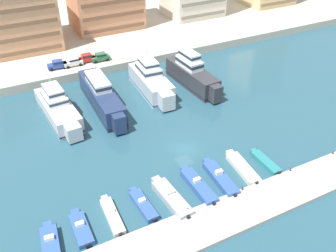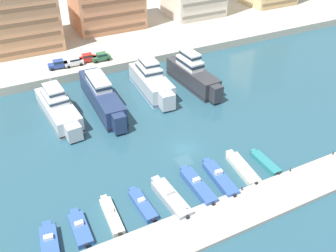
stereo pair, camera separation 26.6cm
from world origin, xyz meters
The scene contains 25 objects.
ground_plane centered at (0.00, 0.00, 0.00)m, with size 400.00×400.00×0.00m, color #285160.
quay_promenade centered at (0.00, 65.80, 0.91)m, with size 180.00×70.00×1.81m, color #BCB29E.
pier_dock centered at (0.00, -14.97, 0.28)m, with size 120.00×6.01×0.55m, color #A8A399.
yacht_silver_far_left centered at (-15.49, 18.15, 2.04)m, with size 5.42×17.32×7.45m.
yacht_navy_left centered at (-7.36, 18.29, 2.25)m, with size 4.28×20.52×7.23m.
yacht_silver_mid_left centered at (3.25, 19.39, 2.35)m, with size 5.42×16.72×8.14m.
yacht_charcoal_center_left centered at (11.73, 17.83, 2.58)m, with size 4.65×17.30×8.81m.
motorboat_blue_far_left centered at (-23.21, -9.14, 0.55)m, with size 2.53×6.28×1.55m.
motorboat_blue_left centered at (-19.38, -8.47, 0.39)m, with size 2.01×6.46×1.20m.
motorboat_cream_mid_left centered at (-15.24, -8.31, 0.41)m, with size 1.78×7.26×1.27m.
motorboat_blue_center_left centered at (-10.94, -8.37, 0.41)m, with size 1.88×6.77×1.15m.
motorboat_grey_center centered at (-7.18, -9.11, 0.55)m, with size 2.65×8.78×1.54m.
motorboat_blue_center_right centered at (-2.76, -8.75, 0.55)m, with size 1.86×8.43×1.59m.
motorboat_blue_mid_right centered at (0.87, -8.74, 0.52)m, with size 2.36×8.54×1.60m.
motorboat_cream_right centered at (5.15, -8.31, 0.42)m, with size 2.62×8.10×1.25m.
motorboat_teal_far_right centered at (8.96, -8.90, 0.41)m, with size 1.56×6.40×0.86m.
car_blue_far_left centered at (-11.52, 34.63, 2.79)m, with size 4.20×2.13×1.80m.
car_white_left centered at (-8.23, 34.38, 2.79)m, with size 4.10×1.92×1.80m.
car_red_mid_left centered at (-5.12, 34.97, 2.79)m, with size 4.15×2.03×1.80m.
car_green_center_left centered at (-2.17, 34.14, 2.79)m, with size 4.12×1.96×1.80m.
apartment_block_left centered at (-16.81, 50.80, 9.76)m, with size 18.71×15.53×17.79m.
bollard_west centered at (-6.40, -12.22, 0.88)m, with size 0.20×0.20×0.61m.
bollard_west_mid centered at (2.19, -12.22, 0.88)m, with size 0.20×0.20×0.61m.
bollard_east_mid centered at (10.79, -12.22, 0.88)m, with size 0.20×0.20×0.61m.
bollard_east centered at (19.38, -12.22, 0.88)m, with size 0.20×0.20×0.61m.
Camera 1 is at (-23.91, -40.74, 36.75)m, focal length 40.00 mm.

